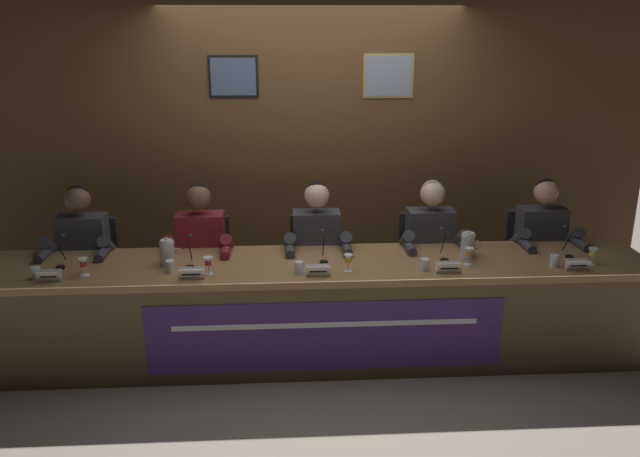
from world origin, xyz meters
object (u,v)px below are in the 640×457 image
panelist_left (200,251)px  juice_glass_left (208,262)px  nameplate_far_left (49,276)px  chair_center (316,273)px  chair_left (205,275)px  chair_right (424,271)px  nameplate_left (192,274)px  panelist_far_right (544,245)px  nameplate_center (318,271)px  chair_far_right (531,268)px  nameplate_right (449,267)px  nameplate_far_right (577,265)px  conference_table (321,297)px  microphone_right (444,250)px  juice_glass_center (348,260)px  water_cup_right (425,265)px  water_cup_far_left (36,274)px  panelist_far_left (81,254)px  juice_glass_right (469,253)px  panelist_right (432,247)px  chair_far_left (92,278)px  microphone_center (323,252)px  microphone_left (190,257)px  water_cup_left (170,267)px  juice_glass_far_left (84,263)px  water_cup_center (299,268)px  water_pitcher_right_side (468,245)px  juice_glass_far_right (593,253)px  panelist_center (317,249)px  microphone_far_right (568,247)px  water_cup_far_right (554,261)px

panelist_left → juice_glass_left: bearing=-77.6°
nameplate_far_left → chair_center: (1.80, 0.82, -0.35)m
chair_left → chair_right: 1.78m
nameplate_far_left → panelist_left: size_ratio=0.12×
nameplate_left → panelist_far_right: (2.65, 0.64, -0.07)m
nameplate_center → chair_far_right: bearing=24.8°
nameplate_right → nameplate_far_right: same height
conference_table → nameplate_far_right: nameplate_far_right is taller
microphone_right → panelist_far_right: bearing=22.5°
panelist_far_right → juice_glass_center: bearing=-160.7°
chair_left → water_cup_right: 1.81m
water_cup_far_left → chair_left: (1.01, 0.77, -0.35)m
chair_center → nameplate_right: size_ratio=5.22×
panelist_far_left → juice_glass_right: panelist_far_left is taller
nameplate_center → water_cup_right: water_cup_right is taller
panelist_far_left → panelist_right: 2.67m
chair_far_right → panelist_far_right: panelist_far_right is taller
chair_far_left → nameplate_far_left: (-0.02, -0.82, 0.35)m
chair_left → microphone_center: 1.14m
juice_glass_left → panelist_far_right: size_ratio=0.10×
nameplate_far_right → juice_glass_left: bearing=178.3°
microphone_left → microphone_center: size_ratio=1.00×
water_cup_far_left → nameplate_center: bearing=-1.9°
nameplate_far_left → water_cup_left: bearing=8.9°
chair_far_left → microphone_center: bearing=-17.3°
chair_center → water_cup_right: chair_center is taller
conference_table → juice_glass_far_left: 1.63m
water_cup_left → chair_center: (1.03, 0.70, -0.35)m
juice_glass_right → panelist_far_right: bearing=33.1°
nameplate_center → water_cup_center: water_cup_center is taller
panelist_right → juice_glass_right: bearing=-72.8°
microphone_left → water_pitcher_right_side: size_ratio=1.03×
water_cup_left → nameplate_far_right: (2.79, -0.13, 0.00)m
juice_glass_far_right → panelist_far_right: bearing=103.1°
water_cup_left → water_pitcher_right_side: 2.11m
conference_table → juice_glass_right: size_ratio=38.31×
water_pitcher_right_side → water_cup_right: bearing=-147.9°
nameplate_center → juice_glass_right: size_ratio=1.33×
nameplate_right → microphone_right: microphone_right is taller
water_cup_far_left → panelist_center: (1.90, 0.57, -0.07)m
water_cup_left → juice_glass_far_right: juice_glass_far_right is taller
water_cup_left → juice_glass_right: 2.07m
water_cup_far_left → microphone_center: microphone_center is taller
panelist_right → water_cup_far_left: bearing=-168.4°
juice_glass_center → microphone_far_right: microphone_far_right is taller
water_cup_far_left → juice_glass_left: juice_glass_left is taller
water_cup_left → water_cup_far_right: bearing=-1.0°
water_cup_far_right → juice_glass_far_left: bearing=179.6°
juice_glass_center → juice_glass_far_left: bearing=179.0°
water_cup_left → chair_far_right: 2.92m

